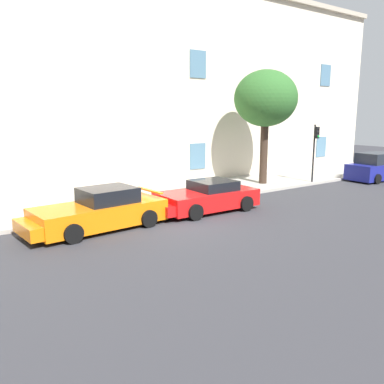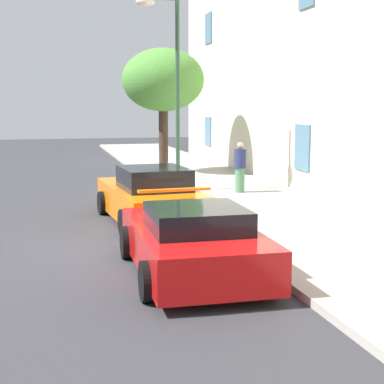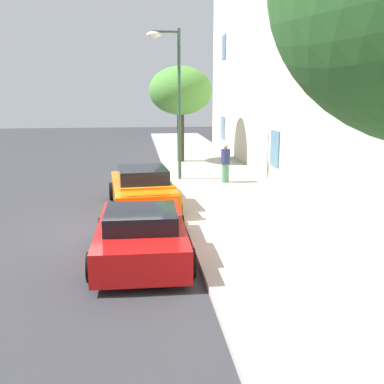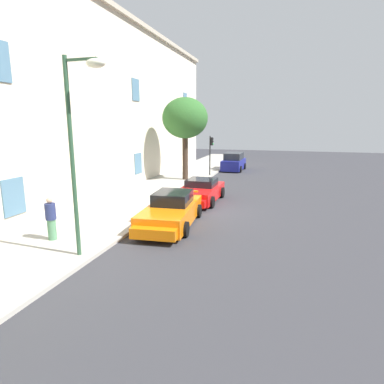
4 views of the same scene
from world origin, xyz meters
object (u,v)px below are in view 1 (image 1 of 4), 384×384
(sportscar_red_lead, at_px, (96,212))
(sportscar_yellow_flank, at_px, (204,198))
(traffic_light, at_px, (315,143))
(tree_near_kerb, at_px, (266,99))
(hatchback_parked, at_px, (376,168))

(sportscar_red_lead, height_order, sportscar_yellow_flank, sportscar_red_lead)
(sportscar_red_lead, xyz_separation_m, sportscar_yellow_flank, (4.75, -0.07, -0.05))
(sportscar_red_lead, xyz_separation_m, traffic_light, (13.81, 1.38, 1.79))
(sportscar_red_lead, distance_m, tree_near_kerb, 12.25)
(tree_near_kerb, bearing_deg, traffic_light, -28.26)
(hatchback_parked, relative_size, traffic_light, 1.18)
(hatchback_parked, bearing_deg, sportscar_red_lead, -179.63)
(sportscar_red_lead, bearing_deg, tree_near_kerb, 14.14)
(sportscar_red_lead, xyz_separation_m, tree_near_kerb, (11.15, 2.81, 4.21))
(sportscar_yellow_flank, height_order, traffic_light, traffic_light)
(sportscar_red_lead, bearing_deg, hatchback_parked, 0.37)
(sportscar_red_lead, height_order, tree_near_kerb, tree_near_kerb)
(sportscar_red_lead, xyz_separation_m, hatchback_parked, (18.15, 0.12, 0.16))
(sportscar_red_lead, relative_size, traffic_light, 1.56)
(sportscar_yellow_flank, bearing_deg, traffic_light, 9.09)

